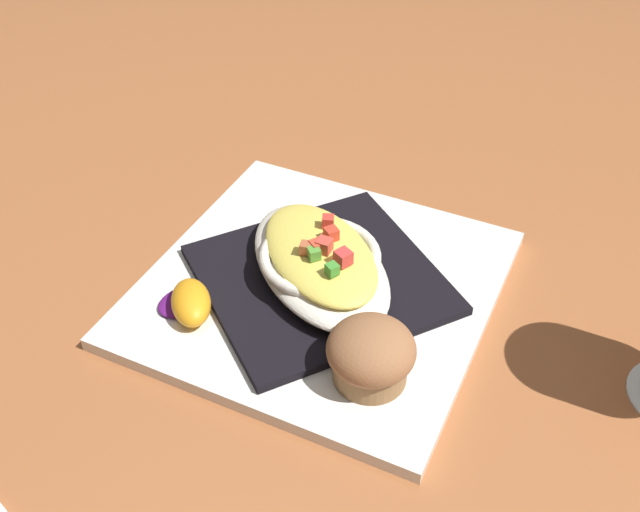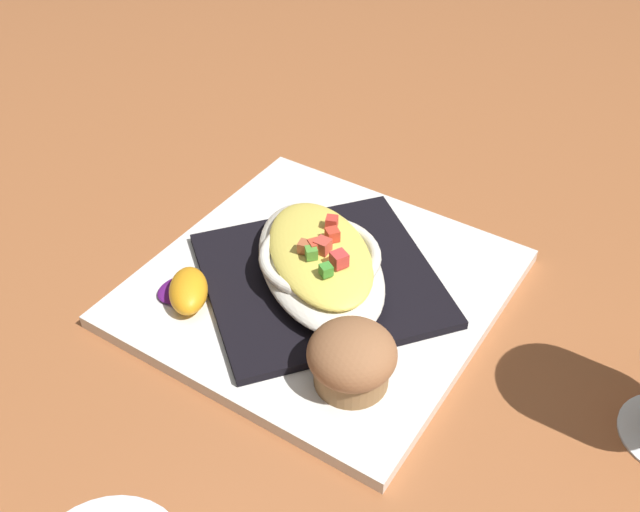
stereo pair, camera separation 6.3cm
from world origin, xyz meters
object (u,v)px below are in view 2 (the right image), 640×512
object	(u,v)px
orange_garnish	(188,290)
gratin_dish	(320,260)
square_plate	(320,287)
muffin	(352,358)

from	to	relation	value
orange_garnish	gratin_dish	bearing A→B (deg)	123.63
gratin_dish	orange_garnish	size ratio (longest dim) A/B	2.82
square_plate	muffin	bearing A→B (deg)	34.99
muffin	orange_garnish	world-z (taller)	muffin
gratin_dish	muffin	world-z (taller)	gratin_dish
gratin_dish	orange_garnish	xyz separation A→B (m)	(0.06, -0.09, -0.02)
muffin	orange_garnish	distance (m)	0.16
square_plate	gratin_dish	xyz separation A→B (m)	(0.00, 0.00, 0.03)
gratin_dish	orange_garnish	world-z (taller)	gratin_dish
orange_garnish	square_plate	bearing A→B (deg)	123.70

